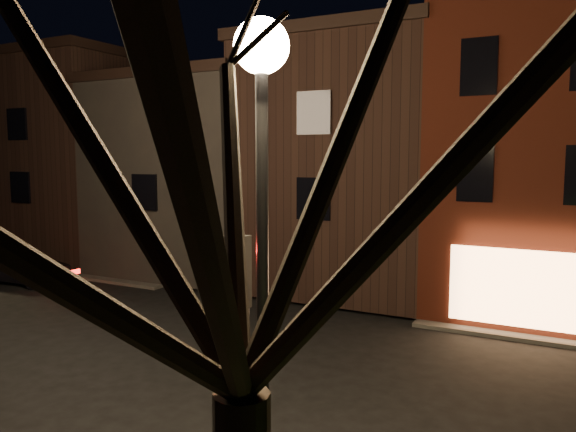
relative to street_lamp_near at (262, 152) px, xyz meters
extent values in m
plane|color=black|center=(-6.20, 6.00, -5.18)|extent=(120.00, 120.00, 0.00)
cube|color=#2D2B28|center=(-26.20, 26.00, -5.12)|extent=(30.00, 30.00, 0.12)
cube|color=#48160D|center=(1.80, 15.50, -0.06)|extent=(6.00, 8.00, 10.00)
cube|color=#FFB472|center=(1.80, 11.45, -3.76)|extent=(4.00, 0.12, 2.20)
cube|color=black|center=(-4.70, 16.50, -0.56)|extent=(7.00, 10.00, 9.00)
cube|color=black|center=(-4.70, 16.50, 4.14)|extent=(7.30, 10.30, 0.40)
cube|color=black|center=(-11.95, 16.50, -1.06)|extent=(7.50, 10.00, 8.00)
cube|color=black|center=(-11.95, 16.50, 3.14)|extent=(7.80, 10.30, 0.40)
cube|color=black|center=(-19.20, 16.50, -0.31)|extent=(7.00, 10.00, 9.50)
cube|color=black|center=(-19.20, 16.50, 4.64)|extent=(7.30, 10.30, 0.40)
cylinder|color=black|center=(0.00, 0.00, -2.06)|extent=(0.14, 0.14, 6.00)
sphere|color=#FFD18C|center=(0.00, 0.00, 1.12)|extent=(0.60, 0.60, 0.60)
cylinder|color=black|center=(-0.60, 0.60, -3.06)|extent=(0.10, 0.10, 4.00)
cube|color=black|center=(-0.60, 0.42, -1.46)|extent=(0.28, 0.22, 0.90)
cylinder|color=#FF0C07|center=(-0.60, 0.30, -1.18)|extent=(0.18, 0.06, 0.18)
cylinder|color=black|center=(-0.60, 0.30, -1.46)|extent=(0.18, 0.06, 0.18)
cylinder|color=black|center=(-0.60, 0.30, -1.74)|extent=(0.18, 0.06, 0.18)
torus|color=#0C380F|center=(-0.60, 0.51, -2.96)|extent=(0.58, 0.14, 0.58)
sphere|color=#990C0C|center=(-0.60, 0.49, -2.74)|extent=(0.12, 0.12, 0.12)
imported|color=black|center=(-16.95, 9.58, -4.43)|extent=(4.54, 2.09, 1.51)
camera|label=1|loc=(3.08, -5.29, -0.04)|focal=35.00mm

